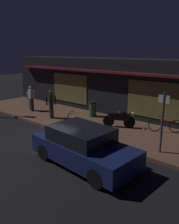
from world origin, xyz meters
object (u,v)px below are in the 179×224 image
person_bystander (51,104)px  parked_car_near (83,146)px  sign_post (162,119)px  person_photographer (31,98)px  trash_bin (93,109)px  bicycle_parked (165,125)px  bicycle_extra (74,121)px  motorcycle (120,118)px

person_bystander → parked_car_near: 5.98m
sign_post → parked_car_near: 3.24m
person_photographer → trash_bin: 4.36m
person_bystander → sign_post: 7.08m
bicycle_parked → bicycle_extra: (-3.98, -2.40, 0.00)m
bicycle_extra → motorcycle: bearing=41.3°
motorcycle → person_photographer: bearing=-172.3°
sign_post → trash_bin: size_ratio=2.58×
motorcycle → bicycle_parked: size_ratio=1.08×
bicycle_extra → person_bystander: 2.37m
parked_car_near → trash_bin: bearing=126.0°
bicycle_parked → person_photographer: (-8.62, -1.68, 0.52)m
bicycle_extra → person_photographer: (-4.64, 0.72, 0.52)m
motorcycle → sign_post: size_ratio=0.66×
person_photographer → motorcycle: bearing=7.7°
person_bystander → sign_post: (7.05, -0.43, 0.48)m
bicycle_parked → sign_post: 2.72m
person_bystander → trash_bin: (1.67, 1.88, -0.41)m
parked_car_near → sign_post: bearing=53.6°
motorcycle → bicycle_extra: bearing=-138.7°
motorcycle → parked_car_near: 4.27m
trash_bin → bicycle_extra: bearing=-75.5°
person_bystander → person_photographer: bearing=173.0°
sign_post → parked_car_near: sign_post is taller
motorcycle → person_bystander: person_bystander is taller
bicycle_extra → sign_post: size_ratio=0.64×
bicycle_parked → person_photographer: bearing=-169.0°
person_bystander → trash_bin: bearing=48.3°
sign_post → bicycle_extra: bearing=180.0°
person_photographer → trash_bin: bearing=21.4°
motorcycle → person_bystander: size_ratio=0.95×
motorcycle → trash_bin: size_ratio=1.70×
bicycle_extra → parked_car_near: parked_car_near is taller
motorcycle → sign_post: bearing=-28.5°
bicycle_parked → sign_post: size_ratio=0.61×
person_bystander → sign_post: bearing=-3.5°
bicycle_extra → parked_car_near: size_ratio=0.36×
bicycle_extra → bicycle_parked: bearing=31.1°
bicycle_extra → person_photographer: bearing=171.1°
person_bystander → trash_bin: person_bystander is taller
bicycle_extra → person_photographer: size_ratio=0.92×
bicycle_parked → person_photographer: size_ratio=0.87×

